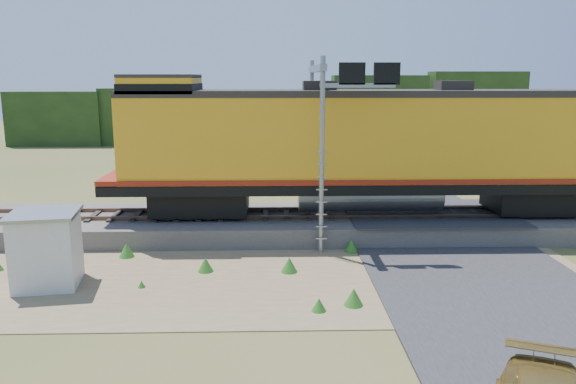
{
  "coord_description": "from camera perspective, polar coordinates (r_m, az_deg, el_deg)",
  "views": [
    {
      "loc": [
        0.33,
        -17.12,
        6.52
      ],
      "look_at": [
        0.87,
        3.0,
        2.4
      ],
      "focal_mm": 35.0,
      "sensor_mm": 36.0,
      "label": 1
    }
  ],
  "objects": [
    {
      "name": "ground",
      "position": [
        18.32,
        -2.51,
        -9.29
      ],
      "size": [
        140.0,
        140.0,
        0.0
      ],
      "primitive_type": "plane",
      "color": "#475123",
      "rests_on": "ground"
    },
    {
      "name": "ballast",
      "position": [
        23.92,
        -2.29,
        -3.27
      ],
      "size": [
        70.0,
        5.0,
        0.8
      ],
      "primitive_type": "cube",
      "color": "slate",
      "rests_on": "ground"
    },
    {
      "name": "rails",
      "position": [
        23.8,
        -2.3,
        -2.15
      ],
      "size": [
        70.0,
        1.54,
        0.16
      ],
      "color": "brown",
      "rests_on": "ballast"
    },
    {
      "name": "dirt_shoulder",
      "position": [
        18.93,
        -8.62,
        -8.67
      ],
      "size": [
        26.0,
        8.0,
        0.03
      ],
      "primitive_type": "cube",
      "color": "#8C7754",
      "rests_on": "ground"
    },
    {
      "name": "road",
      "position": [
        20.12,
        18.07,
        -7.67
      ],
      "size": [
        7.0,
        66.0,
        0.86
      ],
      "color": "#38383A",
      "rests_on": "ground"
    },
    {
      "name": "tree_line_north",
      "position": [
        55.23,
        -1.9,
        7.98
      ],
      "size": [
        130.0,
        3.0,
        6.5
      ],
      "color": "#1A3212",
      "rests_on": "ground"
    },
    {
      "name": "weed_clumps",
      "position": [
        18.81,
        -13.36,
        -9.04
      ],
      "size": [
        15.0,
        6.2,
        0.56
      ],
      "primitive_type": null,
      "color": "#2B6C1F",
      "rests_on": "ground"
    },
    {
      "name": "locomotive",
      "position": [
        23.59,
        7.7,
        4.74
      ],
      "size": [
        22.0,
        3.35,
        5.68
      ],
      "color": "black",
      "rests_on": "rails"
    },
    {
      "name": "shed",
      "position": [
        19.31,
        -23.33,
        -5.33
      ],
      "size": [
        2.32,
        2.32,
        2.42
      ],
      "rotation": [
        0.0,
        0.0,
        0.15
      ],
      "color": "silver",
      "rests_on": "ground"
    },
    {
      "name": "signal_gantry",
      "position": [
        22.58,
        4.01,
        8.81
      ],
      "size": [
        2.88,
        6.2,
        7.28
      ],
      "color": "gray",
      "rests_on": "ground"
    }
  ]
}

